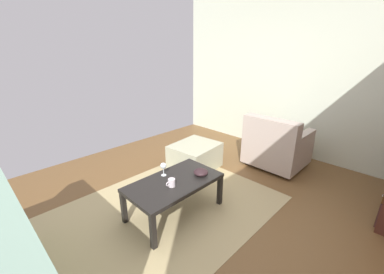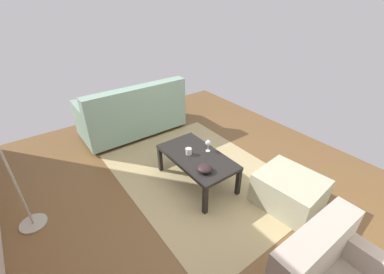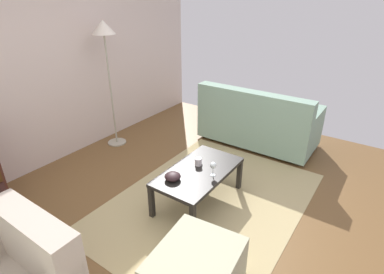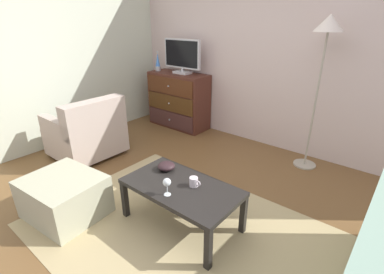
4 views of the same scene
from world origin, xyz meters
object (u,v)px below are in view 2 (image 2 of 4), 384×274
(coffee_table, at_px, (197,159))
(bowl_decorative, at_px, (205,169))
(couch_large, at_px, (133,114))
(ottoman, at_px, (289,191))
(wine_glass, at_px, (208,143))
(mug, at_px, (189,151))

(coffee_table, relative_size, bowl_decorative, 6.23)
(coffee_table, distance_m, couch_large, 1.73)
(bowl_decorative, relative_size, ottoman, 0.24)
(couch_large, relative_size, ottoman, 2.45)
(wine_glass, relative_size, bowl_decorative, 0.94)
(ottoman, bearing_deg, couch_large, 14.20)
(bowl_decorative, distance_m, couch_large, 2.04)
(coffee_table, xyz_separation_m, ottoman, (-0.96, -0.61, -0.17))
(wine_glass, bearing_deg, mug, 69.67)
(coffee_table, height_order, wine_glass, wine_glass)
(coffee_table, height_order, ottoman, coffee_table)
(bowl_decorative, bearing_deg, wine_glass, -44.67)
(mug, distance_m, couch_large, 1.64)
(mug, relative_size, bowl_decorative, 0.68)
(coffee_table, relative_size, ottoman, 1.49)
(coffee_table, xyz_separation_m, mug, (0.09, 0.06, 0.09))
(couch_large, xyz_separation_m, ottoman, (-2.69, -0.68, -0.16))
(wine_glass, height_order, bowl_decorative, wine_glass)
(coffee_table, relative_size, wine_glass, 6.65)
(coffee_table, height_order, couch_large, couch_large)
(mug, xyz_separation_m, ottoman, (-1.05, -0.67, -0.26))
(bowl_decorative, xyz_separation_m, ottoman, (-0.66, -0.73, -0.25))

